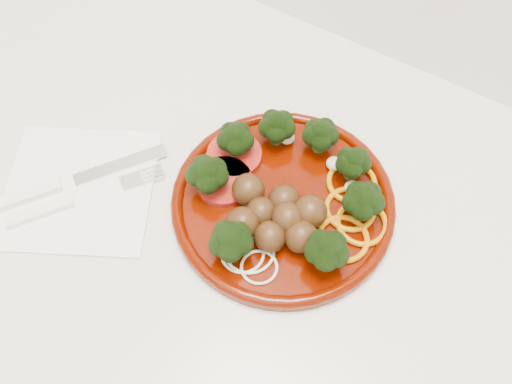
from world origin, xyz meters
The scene contains 5 objects.
counter centered at (0.00, 1.70, 0.45)m, with size 2.40×0.60×0.90m.
plate centered at (-0.12, 1.72, 0.92)m, with size 0.26×0.26×0.06m.
napkin centered at (-0.33, 1.61, 0.90)m, with size 0.17×0.17×0.00m, color white.
knife centered at (-0.35, 1.60, 0.91)m, with size 0.13×0.18×0.01m.
fork centered at (-0.33, 1.58, 0.91)m, with size 0.12×0.16×0.01m.
Camera 1 is at (0.03, 1.42, 1.47)m, focal length 40.00 mm.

